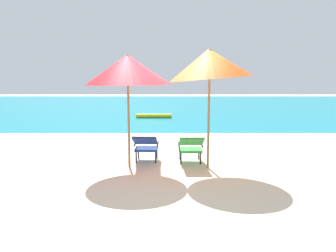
# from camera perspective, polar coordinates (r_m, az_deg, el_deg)

# --- Properties ---
(ground_plane) EXTENTS (40.00, 40.00, 0.00)m
(ground_plane) POSITION_cam_1_polar(r_m,az_deg,el_deg) (11.49, 0.05, -1.07)
(ground_plane) COLOR beige
(ocean_band) EXTENTS (40.00, 18.00, 0.01)m
(ocean_band) POSITION_cam_1_polar(r_m,az_deg,el_deg) (20.25, 0.10, 3.33)
(ocean_band) COLOR teal
(ocean_band) RESTS_ON ground_plane
(swim_buoy) EXTENTS (1.60, 0.18, 0.18)m
(swim_buoy) POSITION_cam_1_polar(r_m,az_deg,el_deg) (15.15, -2.25, 1.75)
(swim_buoy) COLOR yellow
(swim_buoy) RESTS_ON ocean_band
(lounge_chair_left) EXTENTS (0.57, 0.89, 0.68)m
(lounge_chair_left) POSITION_cam_1_polar(r_m,az_deg,el_deg) (7.58, -3.60, -3.26)
(lounge_chair_left) COLOR navy
(lounge_chair_left) RESTS_ON ground_plane
(lounge_chair_right) EXTENTS (0.55, 0.88, 0.68)m
(lounge_chair_right) POSITION_cam_1_polar(r_m,az_deg,el_deg) (7.48, 4.04, -3.43)
(lounge_chair_right) COLOR #338E3D
(lounge_chair_right) RESTS_ON ground_plane
(beach_umbrella_left) EXTENTS (2.51, 2.51, 2.40)m
(beach_umbrella_left) POSITION_cam_1_polar(r_m,az_deg,el_deg) (7.10, -6.69, 9.46)
(beach_umbrella_left) COLOR olive
(beach_umbrella_left) RESTS_ON ground_plane
(beach_umbrella_right) EXTENTS (2.08, 2.04, 2.56)m
(beach_umbrella_right) POSITION_cam_1_polar(r_m,az_deg,el_deg) (7.03, 7.25, 10.38)
(beach_umbrella_right) COLOR olive
(beach_umbrella_right) RESTS_ON ground_plane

